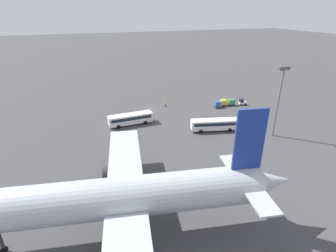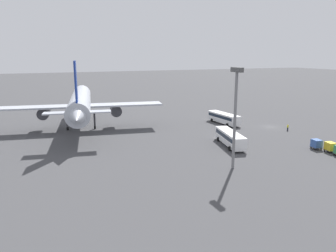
{
  "view_description": "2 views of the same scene",
  "coord_description": "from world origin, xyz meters",
  "px_view_note": "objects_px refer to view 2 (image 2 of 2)",
  "views": [
    {
      "loc": [
        21.43,
        75.53,
        29.4
      ],
      "look_at": [
        2.78,
        23.64,
        4.64
      ],
      "focal_mm": 28.0,
      "sensor_mm": 36.0,
      "label": 1
    },
    {
      "loc": [
        -69.05,
        60.38,
        19.59
      ],
      "look_at": [
        2.54,
        29.38,
        2.33
      ],
      "focal_mm": 35.0,
      "sensor_mm": 36.0,
      "label": 2
    }
  ],
  "objects_px": {
    "airplane": "(80,103)",
    "shuttle_bus_near": "(224,117)",
    "cargo_cart_blue": "(316,144)",
    "worker_person": "(288,127)",
    "shuttle_bus_far": "(230,137)",
    "cargo_cart_yellow": "(330,146)"
  },
  "relations": [
    {
      "from": "airplane",
      "to": "shuttle_bus_near",
      "type": "xyz_separation_m",
      "value": [
        -10.19,
        -38.23,
        -5.02
      ]
    },
    {
      "from": "airplane",
      "to": "cargo_cart_blue",
      "type": "distance_m",
      "value": 58.07
    },
    {
      "from": "worker_person",
      "to": "cargo_cart_blue",
      "type": "height_order",
      "value": "cargo_cart_blue"
    },
    {
      "from": "shuttle_bus_far",
      "to": "worker_person",
      "type": "distance_m",
      "value": 22.65
    },
    {
      "from": "airplane",
      "to": "cargo_cart_yellow",
      "type": "height_order",
      "value": "airplane"
    },
    {
      "from": "worker_person",
      "to": "cargo_cart_yellow",
      "type": "xyz_separation_m",
      "value": [
        -18.21,
        5.92,
        0.32
      ]
    },
    {
      "from": "airplane",
      "to": "shuttle_bus_far",
      "type": "bearing_deg",
      "value": -127.76
    },
    {
      "from": "worker_person",
      "to": "shuttle_bus_near",
      "type": "bearing_deg",
      "value": 37.22
    },
    {
      "from": "airplane",
      "to": "shuttle_bus_near",
      "type": "relative_size",
      "value": 4.09
    },
    {
      "from": "worker_person",
      "to": "cargo_cart_yellow",
      "type": "distance_m",
      "value": 19.16
    },
    {
      "from": "cargo_cart_yellow",
      "to": "worker_person",
      "type": "bearing_deg",
      "value": -18.01
    },
    {
      "from": "cargo_cart_yellow",
      "to": "cargo_cart_blue",
      "type": "distance_m",
      "value": 2.84
    },
    {
      "from": "shuttle_bus_far",
      "to": "airplane",
      "type": "bearing_deg",
      "value": 55.73
    },
    {
      "from": "airplane",
      "to": "cargo_cart_yellow",
      "type": "bearing_deg",
      "value": -124.29
    },
    {
      "from": "airplane",
      "to": "cargo_cart_blue",
      "type": "relative_size",
      "value": 22.44
    },
    {
      "from": "shuttle_bus_near",
      "to": "cargo_cart_yellow",
      "type": "height_order",
      "value": "shuttle_bus_near"
    },
    {
      "from": "worker_person",
      "to": "airplane",
      "type": "bearing_deg",
      "value": 63.69
    },
    {
      "from": "worker_person",
      "to": "shuttle_bus_far",
      "type": "bearing_deg",
      "value": 105.22
    },
    {
      "from": "cargo_cart_blue",
      "to": "cargo_cart_yellow",
      "type": "bearing_deg",
      "value": -162.34
    },
    {
      "from": "shuttle_bus_far",
      "to": "cargo_cart_yellow",
      "type": "height_order",
      "value": "shuttle_bus_far"
    },
    {
      "from": "cargo_cart_yellow",
      "to": "cargo_cart_blue",
      "type": "relative_size",
      "value": 1.0
    },
    {
      "from": "shuttle_bus_far",
      "to": "cargo_cart_blue",
      "type": "relative_size",
      "value": 5.66
    }
  ]
}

